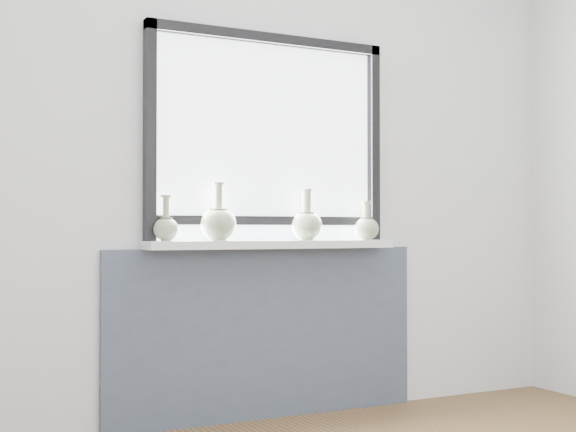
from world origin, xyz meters
name	(u,v)px	position (x,y,z in m)	size (l,w,h in m)	color
back_wall	(265,162)	(0.00, 1.81, 1.30)	(3.60, 0.02, 2.60)	silver
apron_panel	(267,333)	(0.00, 1.78, 0.43)	(1.70, 0.03, 0.86)	#445061
windowsill	(274,244)	(0.00, 1.71, 0.88)	(1.32, 0.18, 0.04)	white
window	(268,134)	(0.00, 1.77, 1.44)	(1.30, 0.06, 1.05)	black
vase_a	(166,227)	(-0.56, 1.71, 0.97)	(0.12, 0.12, 0.22)	#9EAE88
vase_b	(218,222)	(-0.30, 1.71, 0.99)	(0.18, 0.18, 0.28)	#9EAE88
vase_c	(307,224)	(0.19, 1.72, 0.99)	(0.16, 0.16, 0.26)	#9EAE88
vase_d	(367,227)	(0.54, 1.69, 0.97)	(0.13, 0.13, 0.21)	#9EAE88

